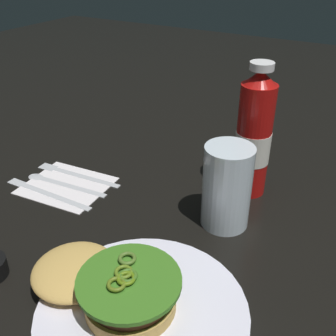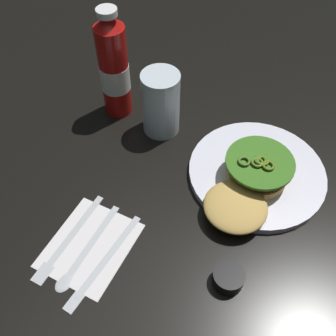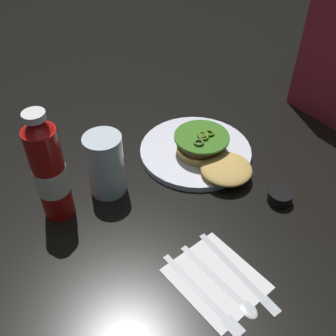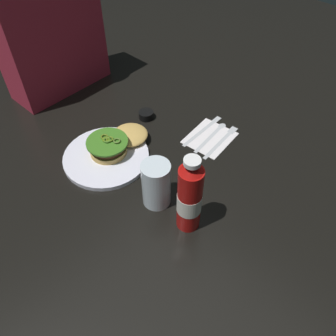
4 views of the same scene
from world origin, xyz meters
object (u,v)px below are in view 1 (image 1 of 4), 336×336
at_px(burger_sandwich, 108,284).
at_px(butter_knife, 43,191).
at_px(spoon_utensil, 55,180).
at_px(ketchup_bottle, 254,137).
at_px(water_glass, 227,187).
at_px(dinner_plate, 143,312).
at_px(fork_utensil, 71,172).
at_px(napkin, 67,185).

xyz_separation_m(burger_sandwich, butter_knife, (0.26, -0.14, -0.03)).
height_order(spoon_utensil, butter_knife, same).
relative_size(ketchup_bottle, water_glass, 1.73).
bearing_deg(butter_knife, water_glass, -164.81).
relative_size(dinner_plate, butter_knife, 1.34).
bearing_deg(spoon_utensil, burger_sandwich, 146.48).
height_order(water_glass, fork_utensil, water_glass).
bearing_deg(water_glass, ketchup_bottle, -89.61).
distance_m(napkin, fork_utensil, 0.04).
bearing_deg(dinner_plate, spoon_utensil, -28.87).
xyz_separation_m(napkin, fork_utensil, (0.02, -0.04, 0.00)).
bearing_deg(dinner_plate, ketchup_bottle, -91.79).
height_order(napkin, butter_knife, butter_knife).
distance_m(ketchup_bottle, fork_utensil, 0.36).
distance_m(spoon_utensil, butter_knife, 0.04).
bearing_deg(fork_utensil, butter_knife, 90.32).
xyz_separation_m(dinner_plate, ketchup_bottle, (-0.01, -0.34, 0.10)).
distance_m(burger_sandwich, butter_knife, 0.30).
relative_size(burger_sandwich, water_glass, 1.51).
relative_size(ketchup_bottle, napkin, 1.56).
relative_size(dinner_plate, napkin, 1.71).
height_order(ketchup_bottle, napkin, ketchup_bottle).
xyz_separation_m(water_glass, napkin, (0.30, 0.05, -0.07)).
bearing_deg(butter_knife, dinner_plate, 156.04).
xyz_separation_m(ketchup_bottle, napkin, (0.30, 0.16, -0.11)).
distance_m(burger_sandwich, napkin, 0.31).
xyz_separation_m(dinner_plate, spoon_utensil, (0.32, -0.18, -0.00)).
distance_m(ketchup_bottle, napkin, 0.36).
bearing_deg(fork_utensil, ketchup_bottle, -159.25).
distance_m(ketchup_bottle, water_glass, 0.12).
relative_size(spoon_utensil, butter_knife, 0.91).
bearing_deg(dinner_plate, water_glass, -92.86).
relative_size(napkin, fork_utensil, 0.81).
xyz_separation_m(fork_utensil, butter_knife, (-0.00, 0.08, 0.00)).
xyz_separation_m(burger_sandwich, spoon_utensil, (0.27, -0.18, -0.03)).
xyz_separation_m(dinner_plate, water_glass, (-0.01, -0.23, 0.06)).
height_order(dinner_plate, spoon_utensil, dinner_plate).
xyz_separation_m(water_glass, butter_knife, (0.32, 0.09, -0.06)).
distance_m(fork_utensil, butter_knife, 0.08).
distance_m(napkin, butter_knife, 0.05).
height_order(burger_sandwich, water_glass, water_glass).
distance_m(napkin, spoon_utensil, 0.03).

